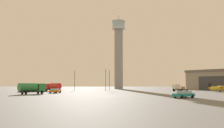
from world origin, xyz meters
TOP-DOWN VIEW (x-y plane):
  - ground_plane at (0.00, 0.00)m, footprint 400.00×400.00m
  - control_tower at (-0.37, 77.41)m, footprint 7.72×7.72m
  - hangar at (47.78, 55.53)m, footprint 33.08×31.96m
  - airplane_yellow at (35.96, 29.49)m, footprint 7.79×9.94m
  - truck_fuel_tanker_red at (-22.13, 30.07)m, footprint 6.62×4.88m
  - truck_flatbed_white at (22.87, 33.33)m, footprint 4.91×6.61m
  - truck_fuel_tanker_green at (-20.44, 7.78)m, footprint 6.05×6.57m
  - car_orange at (-16.62, 15.42)m, footprint 2.69×4.57m
  - car_teal at (15.20, -6.18)m, footprint 4.62×4.08m
  - light_post_west at (-3.23, 47.24)m, footprint 0.44×0.44m
  - light_post_east at (-4.29, 41.73)m, footprint 0.44×0.44m
  - light_post_north at (-18.19, 46.42)m, footprint 0.44×0.44m
  - traffic_cone_near_left at (15.20, 2.64)m, footprint 0.36×0.36m

SIDE VIEW (x-z plane):
  - ground_plane at x=0.00m, z-range 0.00..0.00m
  - traffic_cone_near_left at x=15.20m, z-range 0.00..0.56m
  - car_teal at x=15.20m, z-range 0.06..1.43m
  - car_orange at x=-16.62m, z-range 0.06..1.43m
  - truck_flatbed_white at x=22.87m, z-range -0.04..2.53m
  - airplane_yellow at x=35.96m, z-range -0.10..2.85m
  - truck_fuel_tanker_green at x=-20.44m, z-range 0.21..3.11m
  - truck_fuel_tanker_red at x=-22.13m, z-range 0.19..3.21m
  - hangar at x=47.78m, z-range 0.02..9.08m
  - light_post_north at x=-18.19m, z-range 0.83..9.63m
  - light_post_west at x=-3.23m, z-range 0.83..9.65m
  - light_post_east at x=-4.29m, z-range 0.84..9.74m
  - control_tower at x=-0.37m, z-range 0.36..43.19m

